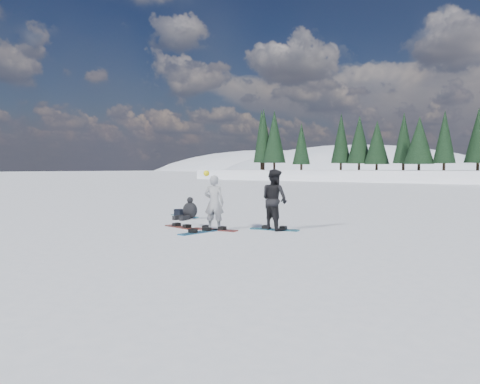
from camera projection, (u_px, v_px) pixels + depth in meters
The scene contains 10 objects.
ground at pixel (240, 236), 12.92m from camera, with size 420.00×420.00×0.00m, color white.
snowboarder_woman at pixel (214, 202), 14.11m from camera, with size 0.72×0.61×1.81m.
snowboarder_man at pixel (274, 200), 14.14m from camera, with size 0.90×0.70×1.85m, color black.
seated_rider at pixel (189, 210), 17.24m from camera, with size 0.61×0.97×0.81m.
gear_bag at pixel (180, 213), 17.87m from camera, with size 0.45×0.30×0.30m, color black.
snowboard_woman at pixel (214, 230), 14.16m from camera, with size 1.50×0.28×0.03m, color maroon.
snowboard_man at pixel (274, 229), 14.19m from camera, with size 1.50×0.28×0.03m, color #1A7190.
snowboard_loose_c at pixel (184, 216), 18.18m from camera, with size 1.50×0.28×0.03m, color teal.
snowboard_loose_a at pixel (200, 232), 13.59m from camera, with size 1.50×0.28×0.03m, color #1B6799.
snowboard_loose_b at pixel (182, 227), 14.71m from camera, with size 1.50×0.28×0.03m, color maroon.
Camera 1 is at (7.69, -10.28, 1.90)m, focal length 35.00 mm.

